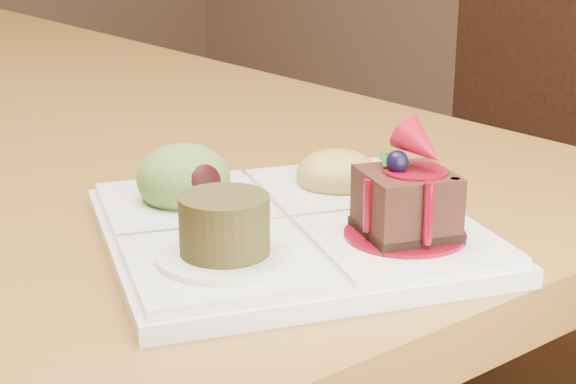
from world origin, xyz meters
TOP-DOWN VIEW (x-y plane):
  - chair_right at (1.04, -0.21)m, footprint 0.48×0.48m
  - sampler_plate at (0.14, -0.75)m, footprint 0.30×0.30m

SIDE VIEW (x-z plane):
  - chair_right at x=1.04m, z-range 0.07..1.04m
  - sampler_plate at x=0.14m, z-range 0.72..0.82m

